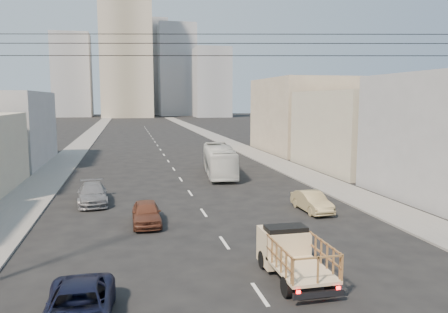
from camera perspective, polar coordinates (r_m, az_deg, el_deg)
name	(u,v)px	position (r m, az deg, el deg)	size (l,w,h in m)	color
sidewalk_left	(87,139)	(83.28, -17.47, 2.23)	(3.50, 180.00, 0.12)	slate
sidewalk_right	(213,136)	(84.58, -1.39, 2.65)	(3.50, 180.00, 0.12)	slate
lane_dashes	(159,147)	(66.22, -8.51, 1.18)	(0.15, 104.00, 0.01)	silver
flatbed_pickup	(293,252)	(18.12, 8.99, -12.16)	(1.95, 4.41, 1.90)	#D4B98E
navy_pickup	(78,309)	(15.18, -18.51, -18.31)	(2.15, 4.67, 1.30)	black
city_bus	(219,160)	(41.43, -0.62, -0.50)	(2.38, 10.17, 2.83)	silver
sedan_brown	(146,213)	(25.69, -10.10, -7.26)	(1.60, 3.98, 1.36)	brown
sedan_tan	(312,202)	(28.72, 11.41, -5.80)	(1.35, 3.88, 1.28)	tan
sedan_grey	(93,194)	(31.54, -16.79, -4.68)	(1.94, 4.78, 1.39)	slate
overhead_wires	(267,44)	(15.02, 5.66, 14.36)	(23.01, 5.02, 0.72)	black
bldg_right_mid	(366,130)	(47.40, 18.07, 3.28)	(11.00, 14.00, 8.00)	#B1A48E
bldg_right_far	(308,115)	(61.84, 10.93, 5.33)	(12.00, 16.00, 10.00)	tan
high_rise_tower	(126,42)	(184.10, -12.71, 14.41)	(20.00, 20.00, 60.00)	#9F937B
midrise_ne	(177,70)	(199.38, -6.18, 11.11)	(16.00, 16.00, 40.00)	#989BA0
midrise_nw	(72,76)	(194.10, -19.21, 9.96)	(15.00, 15.00, 34.00)	#989BA0
midrise_back	(148,68)	(213.46, -9.91, 11.34)	(18.00, 18.00, 44.00)	gray
midrise_east	(212,83)	(181.15, -1.59, 9.62)	(14.00, 14.00, 28.00)	#989BA0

